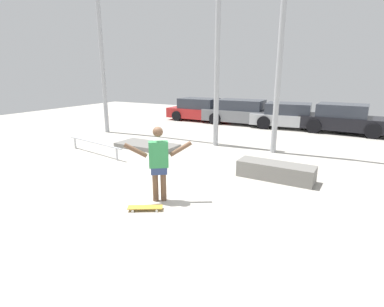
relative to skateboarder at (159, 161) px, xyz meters
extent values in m
plane|color=#B2ADA3|center=(0.08, 0.20, -0.97)|extent=(36.00, 36.00, 0.00)
cylinder|color=brown|center=(-0.07, -0.05, -0.56)|extent=(0.13, 0.13, 0.82)
cylinder|color=brown|center=(0.07, 0.05, -0.56)|extent=(0.13, 0.13, 0.82)
cube|color=navy|center=(0.00, 0.00, -0.22)|extent=(0.42, 0.38, 0.18)
cube|color=#338C4C|center=(0.00, 0.00, 0.15)|extent=(0.48, 0.43, 0.59)
sphere|color=brown|center=(0.00, 0.00, 0.66)|extent=(0.23, 0.23, 0.23)
cylinder|color=brown|center=(-0.41, -0.30, 0.26)|extent=(0.48, 0.39, 0.36)
cylinder|color=brown|center=(0.41, 0.30, 0.26)|extent=(0.48, 0.39, 0.36)
cube|color=gold|center=(0.01, -0.58, -0.90)|extent=(0.76, 0.56, 0.01)
cylinder|color=silver|center=(0.18, -0.36, -0.94)|extent=(0.06, 0.05, 0.05)
cylinder|color=silver|center=(0.29, -0.55, -0.94)|extent=(0.06, 0.05, 0.05)
cylinder|color=silver|center=(-0.26, -0.62, -0.94)|extent=(0.06, 0.05, 0.05)
cylinder|color=silver|center=(-0.15, -0.80, -0.94)|extent=(0.06, 0.05, 0.05)
cube|color=slate|center=(2.03, 2.73, -0.74)|extent=(2.12, 0.77, 0.46)
cube|color=slate|center=(-3.29, 3.95, -0.88)|extent=(2.50, 1.25, 0.17)
cylinder|color=#B7BABF|center=(-4.44, 2.30, -0.54)|extent=(3.14, 0.64, 0.06)
cylinder|color=#B7BABF|center=(-5.72, 2.54, -0.75)|extent=(0.07, 0.07, 0.43)
cylinder|color=#B7BABF|center=(-3.16, 2.06, -0.75)|extent=(0.07, 0.07, 0.43)
cylinder|color=#A5A8AD|center=(-7.01, 5.65, 2.53)|extent=(0.20, 0.20, 6.98)
cylinder|color=#A5A8AD|center=(-1.09, 5.65, 2.53)|extent=(0.20, 0.20, 6.98)
cylinder|color=#A5A8AD|center=(1.26, 5.65, 2.53)|extent=(0.20, 0.20, 6.98)
cube|color=red|center=(-4.53, 11.20, -0.50)|extent=(4.10, 1.72, 0.59)
cube|color=#2D333D|center=(-4.70, 11.20, 0.09)|extent=(2.26, 1.56, 0.60)
cylinder|color=black|center=(-3.26, 11.99, -0.66)|extent=(0.61, 0.23, 0.61)
cylinder|color=black|center=(-3.28, 10.37, -0.66)|extent=(0.61, 0.23, 0.61)
cylinder|color=black|center=(-5.79, 12.03, -0.66)|extent=(0.61, 0.23, 0.61)
cylinder|color=black|center=(-5.81, 10.40, -0.66)|extent=(0.61, 0.23, 0.61)
cube|color=slate|center=(-1.77, 11.14, -0.46)|extent=(4.63, 1.78, 0.64)
cube|color=#2D333D|center=(-1.95, 11.14, 0.14)|extent=(2.56, 1.61, 0.56)
cylinder|color=black|center=(-0.36, 11.99, -0.63)|extent=(0.68, 0.23, 0.67)
cylinder|color=black|center=(-0.33, 10.34, -0.63)|extent=(0.68, 0.23, 0.67)
cylinder|color=black|center=(-3.21, 11.94, -0.63)|extent=(0.68, 0.23, 0.67)
cylinder|color=black|center=(-3.18, 10.29, -0.63)|extent=(0.68, 0.23, 0.67)
cube|color=#B7BABF|center=(0.85, 11.13, -0.49)|extent=(4.19, 2.10, 0.58)
cube|color=#2D333D|center=(0.68, 11.12, 0.08)|extent=(2.36, 1.81, 0.56)
cylinder|color=black|center=(2.03, 12.10, -0.62)|extent=(0.70, 0.28, 0.69)
cylinder|color=black|center=(2.17, 10.37, -0.62)|extent=(0.70, 0.28, 0.69)
cylinder|color=black|center=(-0.48, 11.89, -0.62)|extent=(0.70, 0.28, 0.69)
cylinder|color=black|center=(-0.34, 10.16, -0.62)|extent=(0.70, 0.28, 0.69)
cube|color=black|center=(3.42, 11.09, -0.46)|extent=(4.14, 2.03, 0.62)
cube|color=#2D333D|center=(3.26, 11.10, 0.14)|extent=(2.32, 1.79, 0.59)
cylinder|color=black|center=(4.72, 11.91, -0.62)|extent=(0.70, 0.26, 0.69)
cylinder|color=black|center=(4.63, 10.14, -0.62)|extent=(0.70, 0.26, 0.69)
cylinder|color=black|center=(2.21, 12.04, -0.62)|extent=(0.70, 0.26, 0.69)
cylinder|color=black|center=(2.12, 10.28, -0.62)|extent=(0.70, 0.26, 0.69)
camera|label=1|loc=(3.73, -5.34, 1.93)|focal=28.00mm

